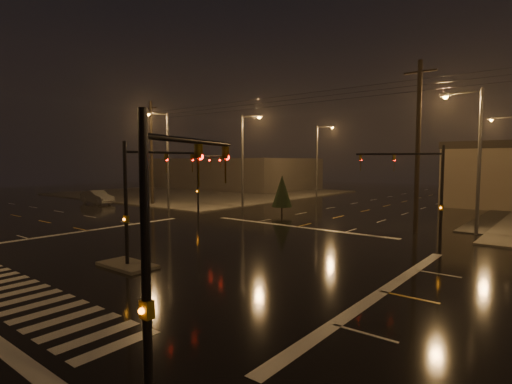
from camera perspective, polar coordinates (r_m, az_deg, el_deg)
ground at (r=22.84m, az=-9.42°, el=-8.43°), size 140.00×140.00×0.00m
sidewalk_nw at (r=64.87m, az=-7.49°, el=-0.07°), size 36.00×36.00×0.12m
median_island at (r=20.44m, az=-17.90°, el=-9.89°), size 3.00×1.60×0.15m
crosswalk at (r=18.30m, az=-31.36°, el=-12.24°), size 15.00×2.60×0.01m
stop_bar_far at (r=31.14m, az=5.84°, el=-4.95°), size 16.00×0.50×0.01m
commercial_block at (r=76.82m, az=-3.66°, el=2.69°), size 30.00×18.00×5.60m
signal_mast_median at (r=20.40m, az=-15.97°, el=0.59°), size 0.25×4.59×6.00m
signal_mast_ne at (r=26.03m, az=22.72°, el=1.29°), size 4.84×1.86×6.00m
signal_mast_nw at (r=36.16m, az=-7.65°, el=2.35°), size 4.84×1.86×6.00m
signal_mast_se at (r=8.27m, az=-12.44°, el=-4.96°), size 1.55×3.87×6.00m
streetlight_1 at (r=43.04m, az=-1.64°, el=5.38°), size 2.77×0.32×10.00m
streetlight_2 at (r=56.22m, az=8.99°, el=5.09°), size 2.77×0.32×10.00m
streetlight_3 at (r=31.36m, az=28.76°, el=5.23°), size 2.77×0.32×10.00m
streetlight_4 at (r=51.17m, az=32.61°, el=4.54°), size 2.77×0.32×10.00m
streetlight_5 at (r=41.73m, az=-12.85°, el=5.31°), size 0.32×2.77×10.00m
utility_pole_0 at (r=48.21m, az=-14.70°, el=5.52°), size 2.20×0.32×12.00m
utility_pole_1 at (r=30.15m, az=22.12°, el=6.13°), size 2.20×0.32×12.00m
conifer_3 at (r=38.29m, az=3.74°, el=0.14°), size 1.95×1.95×3.75m
car_crossing at (r=51.17m, az=-21.75°, el=-0.68°), size 4.95×1.76×1.63m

